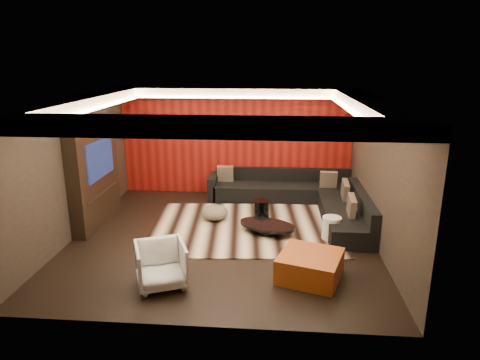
# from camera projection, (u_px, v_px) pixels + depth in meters

# --- Properties ---
(floor) EXTENTS (6.00, 6.00, 0.02)m
(floor) POSITION_uv_depth(u_px,v_px,m) (223.00, 238.00, 8.70)
(floor) COLOR black
(floor) RESTS_ON ground
(ceiling) EXTENTS (6.00, 6.00, 0.02)m
(ceiling) POSITION_uv_depth(u_px,v_px,m) (221.00, 97.00, 7.92)
(ceiling) COLOR silver
(ceiling) RESTS_ON ground
(wall_back) EXTENTS (6.00, 0.02, 2.80)m
(wall_back) POSITION_uv_depth(u_px,v_px,m) (236.00, 142.00, 11.19)
(wall_back) COLOR black
(wall_back) RESTS_ON ground
(wall_left) EXTENTS (0.02, 6.00, 2.80)m
(wall_left) POSITION_uv_depth(u_px,v_px,m) (73.00, 168.00, 8.54)
(wall_left) COLOR black
(wall_left) RESTS_ON ground
(wall_right) EXTENTS (0.02, 6.00, 2.80)m
(wall_right) POSITION_uv_depth(u_px,v_px,m) (380.00, 174.00, 8.08)
(wall_right) COLOR black
(wall_right) RESTS_ON ground
(red_feature_wall) EXTENTS (5.98, 0.05, 2.78)m
(red_feature_wall) POSITION_uv_depth(u_px,v_px,m) (236.00, 142.00, 11.16)
(red_feature_wall) COLOR #6B0C0A
(red_feature_wall) RESTS_ON ground
(soffit_back) EXTENTS (6.00, 0.60, 0.22)m
(soffit_back) POSITION_uv_depth(u_px,v_px,m) (235.00, 92.00, 10.54)
(soffit_back) COLOR silver
(soffit_back) RESTS_ON ground
(soffit_front) EXTENTS (6.00, 0.60, 0.22)m
(soffit_front) POSITION_uv_depth(u_px,v_px,m) (195.00, 127.00, 5.37)
(soffit_front) COLOR silver
(soffit_front) RESTS_ON ground
(soffit_left) EXTENTS (0.60, 4.80, 0.22)m
(soffit_left) POSITION_uv_depth(u_px,v_px,m) (81.00, 103.00, 8.16)
(soffit_left) COLOR silver
(soffit_left) RESTS_ON ground
(soffit_right) EXTENTS (0.60, 4.80, 0.22)m
(soffit_right) POSITION_uv_depth(u_px,v_px,m) (369.00, 105.00, 7.74)
(soffit_right) COLOR silver
(soffit_right) RESTS_ON ground
(cove_back) EXTENTS (4.80, 0.08, 0.04)m
(cove_back) POSITION_uv_depth(u_px,v_px,m) (233.00, 97.00, 10.24)
(cove_back) COLOR #FFD899
(cove_back) RESTS_ON ground
(cove_front) EXTENTS (4.80, 0.08, 0.04)m
(cove_front) POSITION_uv_depth(u_px,v_px,m) (200.00, 129.00, 5.72)
(cove_front) COLOR #FFD899
(cove_front) RESTS_ON ground
(cove_left) EXTENTS (0.08, 4.80, 0.04)m
(cove_left) POSITION_uv_depth(u_px,v_px,m) (99.00, 108.00, 8.16)
(cove_left) COLOR #FFD899
(cove_left) RESTS_ON ground
(cove_right) EXTENTS (0.08, 4.80, 0.04)m
(cove_right) POSITION_uv_depth(u_px,v_px,m) (350.00, 110.00, 7.80)
(cove_right) COLOR #FFD899
(cove_right) RESTS_ON ground
(tv_surround) EXTENTS (0.30, 2.00, 2.20)m
(tv_surround) POSITION_uv_depth(u_px,v_px,m) (94.00, 174.00, 9.19)
(tv_surround) COLOR black
(tv_surround) RESTS_ON ground
(tv_screen) EXTENTS (0.04, 1.30, 0.80)m
(tv_screen) POSITION_uv_depth(u_px,v_px,m) (100.00, 159.00, 9.08)
(tv_screen) COLOR black
(tv_screen) RESTS_ON ground
(tv_shelf) EXTENTS (0.04, 1.60, 0.04)m
(tv_shelf) POSITION_uv_depth(u_px,v_px,m) (103.00, 192.00, 9.29)
(tv_shelf) COLOR black
(tv_shelf) RESTS_ON ground
(rug) EXTENTS (4.21, 3.28, 0.02)m
(rug) POSITION_uv_depth(u_px,v_px,m) (245.00, 227.00, 9.19)
(rug) COLOR beige
(rug) RESTS_ON floor
(coffee_table) EXTENTS (1.58, 1.58, 0.20)m
(coffee_table) POSITION_uv_depth(u_px,v_px,m) (267.00, 228.00, 8.84)
(coffee_table) COLOR black
(coffee_table) RESTS_ON rug
(drum_stool) EXTENTS (0.38, 0.38, 0.41)m
(drum_stool) POSITION_uv_depth(u_px,v_px,m) (261.00, 209.00, 9.65)
(drum_stool) COLOR black
(drum_stool) RESTS_ON rug
(striped_pouf) EXTENTS (0.73, 0.73, 0.33)m
(striped_pouf) POSITION_uv_depth(u_px,v_px,m) (215.00, 212.00, 9.56)
(striped_pouf) COLOR #C2B496
(striped_pouf) RESTS_ON rug
(white_side_table) EXTENTS (0.44, 0.44, 0.47)m
(white_side_table) POSITION_uv_depth(u_px,v_px,m) (331.00, 228.00, 8.55)
(white_side_table) COLOR silver
(white_side_table) RESTS_ON floor
(orange_ottoman) EXTENTS (1.21, 1.21, 0.43)m
(orange_ottoman) POSITION_uv_depth(u_px,v_px,m) (310.00, 266.00, 7.05)
(orange_ottoman) COLOR #954613
(orange_ottoman) RESTS_ON floor
(armchair) EXTENTS (1.00, 1.01, 0.71)m
(armchair) POSITION_uv_depth(u_px,v_px,m) (161.00, 265.00, 6.78)
(armchair) COLOR silver
(armchair) RESTS_ON floor
(sectional_sofa) EXTENTS (3.65, 3.50, 0.75)m
(sectional_sofa) POSITION_uv_depth(u_px,v_px,m) (304.00, 198.00, 10.28)
(sectional_sofa) COLOR black
(sectional_sofa) RESTS_ON floor
(throw_pillows) EXTENTS (3.15, 2.66, 0.50)m
(throw_pillows) POSITION_uv_depth(u_px,v_px,m) (309.00, 186.00, 10.00)
(throw_pillows) COLOR tan
(throw_pillows) RESTS_ON sectional_sofa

